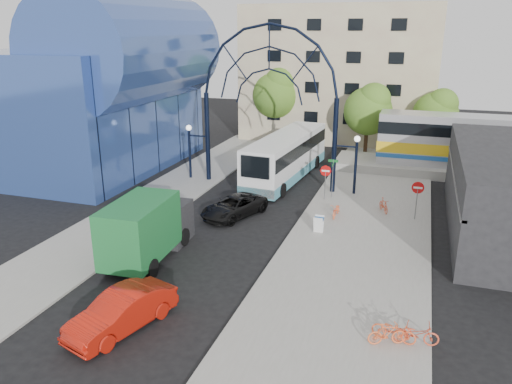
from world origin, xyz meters
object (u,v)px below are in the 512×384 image
(do_not_enter_sign, at_px, (418,191))
(tree_north_c, at_px, (437,112))
(gateway_arch, at_px, (269,74))
(tree_north_a, at_px, (369,108))
(tree_north_b, at_px, (278,92))
(bike_far_b, at_px, (387,334))
(green_truck, at_px, (148,227))
(bike_near_b, at_px, (384,205))
(black_suv, at_px, (234,207))
(street_name_sign, at_px, (333,170))
(stop_sign, at_px, (326,174))
(bike_near_a, at_px, (336,210))
(red_sedan, at_px, (122,311))
(bike_far_c, at_px, (416,334))
(city_bus, at_px, (286,156))
(bike_far_a, at_px, (394,330))
(sandwich_board, at_px, (319,222))

(do_not_enter_sign, height_order, tree_north_c, tree_north_c)
(gateway_arch, xyz_separation_m, tree_north_a, (6.12, 11.93, -3.95))
(tree_north_b, xyz_separation_m, bike_far_b, (14.21, -34.09, -4.69))
(tree_north_a, distance_m, green_truck, 27.42)
(bike_near_b, xyz_separation_m, bike_far_b, (1.36, -14.91, 0.00))
(black_suv, bearing_deg, green_truck, -85.44)
(street_name_sign, bearing_deg, bike_near_b, -26.10)
(tree_north_b, bearing_deg, black_suv, -80.86)
(stop_sign, distance_m, bike_far_b, 17.14)
(gateway_arch, bearing_deg, bike_near_a, -39.74)
(street_name_sign, bearing_deg, bike_far_b, -72.97)
(green_truck, xyz_separation_m, bike_near_b, (11.32, 10.74, -1.13))
(stop_sign, xyz_separation_m, red_sedan, (-4.79, -18.29, -1.20))
(bike_near_a, relative_size, bike_far_b, 1.10)
(bike_far_c, bearing_deg, city_bus, 20.80)
(do_not_enter_sign, distance_m, black_suv, 11.65)
(do_not_enter_sign, height_order, red_sedan, do_not_enter_sign)
(green_truck, relative_size, bike_near_a, 4.12)
(street_name_sign, height_order, bike_near_b, street_name_sign)
(do_not_enter_sign, height_order, city_bus, city_bus)
(tree_north_b, bearing_deg, gateway_arch, -76.32)
(tree_north_b, distance_m, tree_north_c, 16.15)
(do_not_enter_sign, bearing_deg, street_name_sign, 155.84)
(tree_north_c, xyz_separation_m, bike_far_b, (-1.79, -32.09, -3.70))
(do_not_enter_sign, xyz_separation_m, bike_near_b, (-2.02, 0.75, -1.40))
(tree_north_b, relative_size, bike_far_a, 4.62)
(gateway_arch, relative_size, green_truck, 1.98)
(tree_north_b, distance_m, bike_near_b, 23.56)
(street_name_sign, bearing_deg, bike_far_a, -71.93)
(bike_far_a, bearing_deg, gateway_arch, 40.13)
(bike_near_b, relative_size, bike_far_a, 0.87)
(bike_far_a, bearing_deg, sandwich_board, 36.32)
(tree_north_c, bearing_deg, city_bus, -135.36)
(bike_far_a, xyz_separation_m, bike_far_b, (-0.23, -0.33, 0.00))
(tree_north_b, height_order, city_bus, tree_north_b)
(bike_far_a, distance_m, bike_far_c, 0.82)
(gateway_arch, xyz_separation_m, bike_near_b, (8.98, -3.25, -7.98))
(gateway_arch, relative_size, stop_sign, 5.46)
(green_truck, bearing_deg, tree_north_a, 68.49)
(black_suv, bearing_deg, sandwich_board, 10.18)
(sandwich_board, distance_m, bike_far_c, 11.35)
(bike_far_b, bearing_deg, red_sedan, 79.18)
(red_sedan, xyz_separation_m, bike_near_a, (6.15, 15.17, -0.24))
(tree_north_b, distance_m, green_truck, 30.17)
(tree_north_c, bearing_deg, bike_far_c, -91.33)
(tree_north_a, relative_size, bike_far_b, 4.59)
(city_bus, distance_m, black_suv, 9.67)
(tree_north_a, height_order, bike_near_a, tree_north_a)
(bike_near_a, xyz_separation_m, bike_far_c, (5.22, -12.67, 0.01))
(gateway_arch, bearing_deg, tree_north_a, 62.83)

